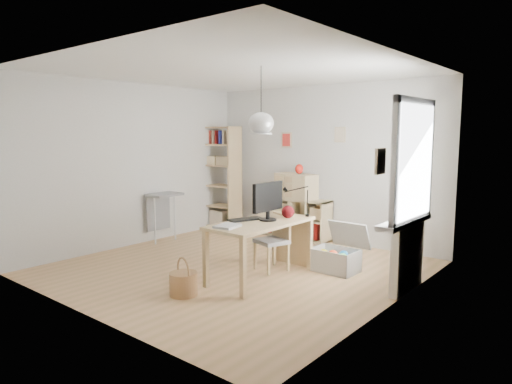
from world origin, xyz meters
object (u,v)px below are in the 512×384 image
Objects in this scene: storage_chest at (338,255)px; desk at (261,229)px; monitor at (268,199)px; cube_shelf at (294,221)px; chair at (275,238)px; tall_bookshelf at (220,174)px; drawer_chest at (296,186)px.

desk is at bearing -121.15° from storage_chest.
cube_shelf is at bearing 115.35° from monitor.
desk is 0.48m from chair.
drawer_chest is at bearing 8.37° from tall_bookshelf.
tall_bookshelf reaches higher than cube_shelf.
tall_bookshelf is 2.60× the size of drawer_chest.
chair is (2.50, -1.53, -0.64)m from tall_bookshelf.
tall_bookshelf is (-2.59, 1.95, 0.43)m from desk.
chair is 0.90m from storage_chest.
chair is (-0.09, 0.42, -0.21)m from desk.
cube_shelf is at bearing 10.19° from tall_bookshelf.
desk is 1.20m from storage_chest.
desk is at bearing -56.12° from drawer_chest.
storage_chest is (0.70, 0.52, -0.23)m from chair.
desk is at bearing -65.39° from cube_shelf.
monitor is 0.74× the size of drawer_chest.
storage_chest is 2.13m from drawer_chest.
chair is at bearing -141.57° from storage_chest.
monitor reaches higher than drawer_chest.
cube_shelf is at bearing 134.04° from chair.
drawer_chest is (-0.86, 1.77, 0.50)m from chair.
tall_bookshelf is 1.65m from drawer_chest.
cube_shelf is 1.80× the size of chair.
desk is at bearing -37.01° from tall_bookshelf.
chair reaches higher than storage_chest.
chair reaches higher than desk.
drawer_chest reaches higher than desk.
drawer_chest reaches higher than cube_shelf.
tall_bookshelf reaches higher than desk.
chair is at bearing 102.33° from desk.
desk is 3.27m from tall_bookshelf.
tall_bookshelf is 2.85× the size of storage_chest.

